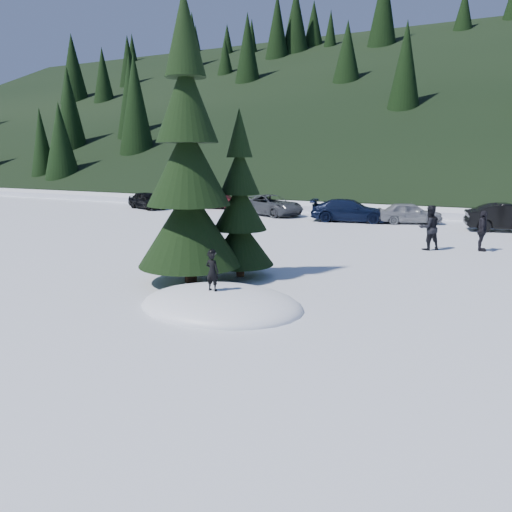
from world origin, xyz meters
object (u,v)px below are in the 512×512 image
at_px(adult_1, 482,231).
at_px(car_0, 147,200).
at_px(car_1, 218,200).
at_px(adult_0, 429,228).
at_px(car_2, 270,205).
at_px(child_skier, 212,271).
at_px(spruce_tall, 188,175).
at_px(spruce_short, 240,213).
at_px(car_3, 349,210).
at_px(car_4, 410,213).
at_px(car_5, 510,218).

xyz_separation_m(adult_1, car_0, (-23.33, 7.07, -0.21)).
distance_m(adult_1, car_1, 21.06).
bearing_deg(adult_0, car_2, -76.66).
relative_size(child_skier, car_1, 0.27).
relative_size(adult_0, car_0, 0.50).
height_order(spruce_tall, adult_1, spruce_tall).
bearing_deg(car_0, spruce_tall, -117.28).
bearing_deg(adult_0, spruce_short, 17.94).
bearing_deg(child_skier, spruce_tall, -42.26).
xyz_separation_m(spruce_short, car_2, (-6.59, 16.10, -1.43)).
distance_m(adult_0, car_1, 19.67).
xyz_separation_m(car_2, car_3, (5.70, -0.85, -0.01)).
bearing_deg(spruce_tall, car_4, 78.58).
height_order(child_skier, car_5, child_skier).
xyz_separation_m(adult_0, car_4, (-2.27, 8.23, -0.31)).
bearing_deg(car_1, car_5, -106.54).
bearing_deg(adult_1, car_2, 52.77).
bearing_deg(car_4, car_3, 81.05).
height_order(spruce_short, adult_0, spruce_short).
xyz_separation_m(adult_1, car_2, (-13.39, 7.61, -0.17)).
height_order(child_skier, adult_1, adult_1).
bearing_deg(car_3, car_1, 63.95).
xyz_separation_m(adult_0, car_2, (-11.38, 8.34, -0.26)).
bearing_deg(spruce_short, car_4, 81.07).
bearing_deg(spruce_short, spruce_tall, -125.54).
xyz_separation_m(adult_0, car_5, (3.00, 7.40, -0.21)).
bearing_deg(car_2, spruce_tall, -141.00).
relative_size(adult_1, car_5, 0.38).
xyz_separation_m(car_3, car_5, (8.68, -0.09, 0.06)).
bearing_deg(car_1, adult_1, -125.22).
bearing_deg(car_0, child_skier, -116.91).
distance_m(spruce_short, adult_0, 9.19).
relative_size(spruce_short, car_4, 1.46).
distance_m(child_skier, car_0, 25.91).
distance_m(spruce_tall, car_5, 18.92).
xyz_separation_m(spruce_short, adult_0, (4.78, 7.76, -1.16)).
distance_m(adult_1, car_5, 6.75).
relative_size(adult_1, car_1, 0.44).
bearing_deg(child_skier, spruce_short, -70.43).
xyz_separation_m(spruce_tall, adult_0, (5.78, 9.16, -2.38)).
relative_size(adult_0, car_5, 0.43).
bearing_deg(adult_1, car_3, 41.07).
height_order(adult_1, car_5, adult_1).
bearing_deg(child_skier, adult_1, -113.55).
bearing_deg(spruce_tall, car_0, 132.50).
bearing_deg(adult_0, child_skier, 31.31).
bearing_deg(car_1, car_2, -118.50).
distance_m(adult_0, car_4, 8.54).
bearing_deg(car_5, spruce_tall, 139.25).
height_order(spruce_short, car_1, spruce_short).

